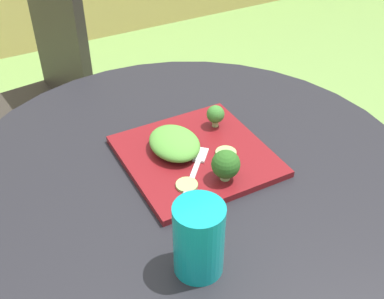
{
  "coord_description": "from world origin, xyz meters",
  "views": [
    {
      "loc": [
        -0.34,
        -0.64,
        1.36
      ],
      "look_at": [
        0.02,
        0.02,
        0.78
      ],
      "focal_mm": 44.86,
      "sensor_mm": 36.0,
      "label": 1
    }
  ],
  "objects_px": {
    "patio_chair": "(37,95)",
    "drinking_glass": "(199,242)",
    "salad_plate": "(196,156)",
    "fork": "(196,167)"
  },
  "relations": [
    {
      "from": "patio_chair",
      "to": "salad_plate",
      "type": "relative_size",
      "value": 3.18
    },
    {
      "from": "drinking_glass",
      "to": "fork",
      "type": "xyz_separation_m",
      "value": [
        0.11,
        0.2,
        -0.04
      ]
    },
    {
      "from": "salad_plate",
      "to": "fork",
      "type": "height_order",
      "value": "fork"
    },
    {
      "from": "salad_plate",
      "to": "fork",
      "type": "distance_m",
      "value": 0.05
    },
    {
      "from": "salad_plate",
      "to": "patio_chair",
      "type": "bearing_deg",
      "value": 102.65
    },
    {
      "from": "patio_chair",
      "to": "drinking_glass",
      "type": "relative_size",
      "value": 6.96
    },
    {
      "from": "salad_plate",
      "to": "drinking_glass",
      "type": "distance_m",
      "value": 0.28
    },
    {
      "from": "drinking_glass",
      "to": "fork",
      "type": "distance_m",
      "value": 0.23
    },
    {
      "from": "drinking_glass",
      "to": "fork",
      "type": "relative_size",
      "value": 1.03
    },
    {
      "from": "salad_plate",
      "to": "drinking_glass",
      "type": "relative_size",
      "value": 2.19
    }
  ]
}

